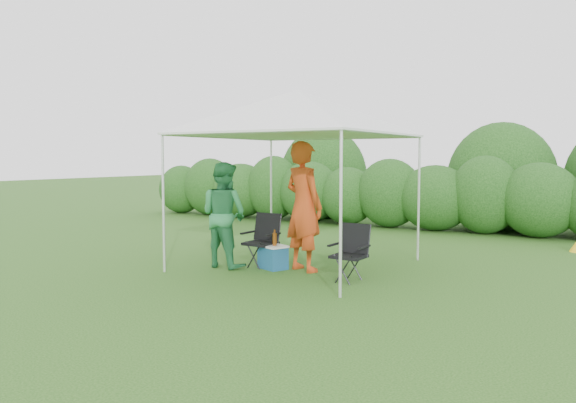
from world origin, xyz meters
The scene contains 9 objects.
ground centered at (0.00, 0.00, 0.00)m, with size 70.00×70.00×0.00m, color #325F1D.
hedge centered at (0.10, 6.00, 0.83)m, with size 16.52×1.53×1.80m.
canopy centered at (0.00, 0.50, 2.46)m, with size 3.10×3.10×2.83m.
chair_right centered at (1.20, -0.03, 0.46)m, with size 0.51×0.47×0.81m.
chair_left centered at (-0.48, 0.20, 0.48)m, with size 0.53×0.48×0.85m.
man centered at (0.27, 0.22, 1.00)m, with size 0.73×0.48×2.01m, color #C53F16.
woman centered at (-0.98, -0.18, 0.84)m, with size 0.82×0.64×1.68m, color #287C43.
cooler centered at (-0.22, 0.09, 0.19)m, with size 0.54×0.47×0.38m.
bottle centered at (-0.16, 0.05, 0.50)m, with size 0.07×0.07×0.25m, color #592D0C.
Camera 1 is at (4.57, -7.26, 1.77)m, focal length 35.00 mm.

